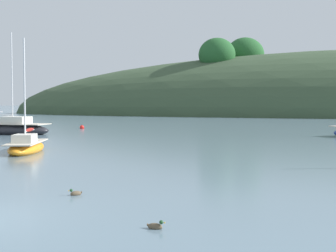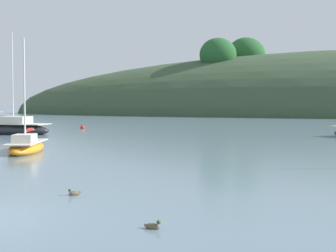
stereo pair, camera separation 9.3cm
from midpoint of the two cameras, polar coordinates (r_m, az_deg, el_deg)
sailboat_red_portside at (r=27.80m, az=-16.08°, el=-2.27°), size 2.87×4.92×6.28m
sailboat_grey_yawl at (r=42.99m, az=-17.82°, el=-0.31°), size 7.24×2.54×8.58m
mooring_buoy_inner at (r=49.12m, az=-9.93°, el=-0.16°), size 0.44×0.44×0.54m
duck_lone_right at (r=11.12m, az=-1.71°, el=-11.46°), size 0.43×0.21×0.24m
duck_lead at (r=15.11m, az=-10.75°, el=-7.62°), size 0.36×0.37×0.24m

